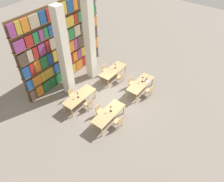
{
  "coord_description": "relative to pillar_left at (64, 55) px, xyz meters",
  "views": [
    {
      "loc": [
        -8.44,
        -6.44,
        10.19
      ],
      "look_at": [
        0.0,
        -0.12,
        0.68
      ],
      "focal_mm": 35.0,
      "sensor_mm": 36.0,
      "label": 1
    }
  ],
  "objects": [
    {
      "name": "ground_plane",
      "position": [
        1.17,
        -2.63,
        -3.0
      ],
      "size": [
        40.0,
        40.0,
        0.0
      ],
      "primitive_type": "plane",
      "color": "gray"
    },
    {
      "name": "bookshelf_bank",
      "position": [
        1.18,
        1.38,
        -0.35
      ],
      "size": [
        7.0,
        0.35,
        5.5
      ],
      "color": "brown",
      "rests_on": "ground_plane"
    },
    {
      "name": "pillar_left",
      "position": [
        0.0,
        0.0,
        0.0
      ],
      "size": [
        0.56,
        0.56,
        6.0
      ],
      "color": "silver",
      "rests_on": "ground_plane"
    },
    {
      "name": "pillar_center",
      "position": [
        2.33,
        0.0,
        0.0
      ],
      "size": [
        0.56,
        0.56,
        6.0
      ],
      "color": "silver",
      "rests_on": "ground_plane"
    },
    {
      "name": "reading_table_0",
      "position": [
        -0.54,
        -3.77,
        -2.32
      ],
      "size": [
        2.3,
        0.86,
        0.75
      ],
      "color": "tan",
      "rests_on": "ground_plane"
    },
    {
      "name": "chair_0",
      "position": [
        -0.52,
        -4.49,
        -2.53
      ],
      "size": [
        0.42,
        0.4,
        0.87
      ],
      "color": "tan",
      "rests_on": "ground_plane"
    },
    {
      "name": "chair_1",
      "position": [
        -0.52,
        -3.06,
        -2.53
      ],
      "size": [
        0.42,
        0.4,
        0.87
      ],
      "rotation": [
        0.0,
        0.0,
        3.14
      ],
      "color": "tan",
      "rests_on": "ground_plane"
    },
    {
      "name": "desk_lamp_0",
      "position": [
        -0.36,
        -3.8,
        -1.96
      ],
      "size": [
        0.14,
        0.14,
        0.44
      ],
      "color": "black",
      "rests_on": "reading_table_0"
    },
    {
      "name": "reading_table_1",
      "position": [
        2.89,
        -3.87,
        -2.32
      ],
      "size": [
        2.3,
        0.86,
        0.75
      ],
      "color": "tan",
      "rests_on": "ground_plane"
    },
    {
      "name": "chair_2",
      "position": [
        2.9,
        -4.58,
        -2.53
      ],
      "size": [
        0.42,
        0.4,
        0.87
      ],
      "color": "tan",
      "rests_on": "ground_plane"
    },
    {
      "name": "chair_3",
      "position": [
        2.9,
        -3.15,
        -2.53
      ],
      "size": [
        0.42,
        0.4,
        0.87
      ],
      "rotation": [
        0.0,
        0.0,
        3.14
      ],
      "color": "tan",
      "rests_on": "ground_plane"
    },
    {
      "name": "desk_lamp_1",
      "position": [
        3.1,
        -3.87,
        -1.97
      ],
      "size": [
        0.14,
        0.14,
        0.42
      ],
      "color": "black",
      "rests_on": "reading_table_1"
    },
    {
      "name": "laptop",
      "position": [
        3.33,
        -4.1,
        -2.21
      ],
      "size": [
        0.32,
        0.22,
        0.21
      ],
      "color": "silver",
      "rests_on": "reading_table_1"
    },
    {
      "name": "reading_table_2",
      "position": [
        -0.51,
        -1.43,
        -2.32
      ],
      "size": [
        2.3,
        0.86,
        0.75
      ],
      "color": "tan",
      "rests_on": "ground_plane"
    },
    {
      "name": "chair_4",
      "position": [
        -0.47,
        -2.14,
        -2.53
      ],
      "size": [
        0.42,
        0.4,
        0.87
      ],
      "color": "tan",
      "rests_on": "ground_plane"
    },
    {
      "name": "chair_5",
      "position": [
        -0.47,
        -0.71,
        -2.53
      ],
      "size": [
        0.42,
        0.4,
        0.87
      ],
      "rotation": [
        0.0,
        0.0,
        3.14
      ],
      "color": "tan",
      "rests_on": "ground_plane"
    },
    {
      "name": "desk_lamp_2",
      "position": [
        -0.64,
        -1.45,
        -1.97
      ],
      "size": [
        0.14,
        0.14,
        0.42
      ],
      "color": "black",
      "rests_on": "reading_table_2"
    },
    {
      "name": "reading_table_3",
      "position": [
        2.98,
        -1.49,
        -2.32
      ],
      "size": [
        2.3,
        0.86,
        0.75
      ],
      "color": "tan",
      "rests_on": "ground_plane"
    },
    {
      "name": "chair_6",
      "position": [
        2.95,
        -2.21,
        -2.53
      ],
      "size": [
        0.42,
        0.4,
        0.87
      ],
      "color": "tan",
      "rests_on": "ground_plane"
    },
    {
      "name": "chair_7",
      "position": [
        2.95,
        -0.77,
        -2.53
      ],
      "size": [
        0.42,
        0.4,
        0.87
      ],
      "rotation": [
        0.0,
        0.0,
        3.14
      ],
      "color": "tan",
      "rests_on": "ground_plane"
    },
    {
      "name": "desk_lamp_3",
      "position": [
        3.26,
        -1.48,
        -1.98
      ],
      "size": [
        0.14,
        0.14,
        0.4
      ],
      "color": "black",
      "rests_on": "reading_table_3"
    }
  ]
}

